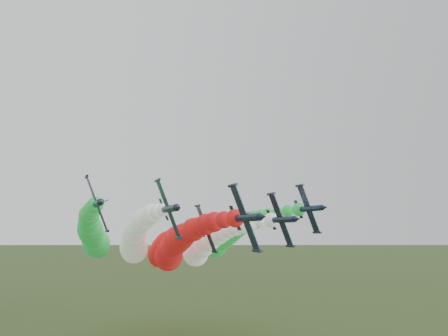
{
  "coord_description": "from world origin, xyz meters",
  "views": [
    {
      "loc": [
        -27.23,
        -77.97,
        34.52
      ],
      "look_at": [
        3.46,
        -1.83,
        46.17
      ],
      "focal_mm": 35.0,
      "sensor_mm": 36.0,
      "label": 1
    }
  ],
  "objects_px": {
    "jet_inner_right": "(205,245)",
    "jet_trail": "(163,249)",
    "jet_outer_left": "(94,236)",
    "jet_outer_right": "(227,236)",
    "jet_inner_left": "(135,241)",
    "jet_lead": "(175,247)"
  },
  "relations": [
    {
      "from": "jet_outer_left",
      "to": "jet_outer_right",
      "type": "xyz_separation_m",
      "value": [
        42.35,
        -3.96,
        -0.29
      ]
    },
    {
      "from": "jet_inner_right",
      "to": "jet_trail",
      "type": "distance_m",
      "value": 18.2
    },
    {
      "from": "jet_lead",
      "to": "jet_trail",
      "type": "relative_size",
      "value": 1.0
    },
    {
      "from": "jet_inner_right",
      "to": "jet_outer_right",
      "type": "xyz_separation_m",
      "value": [
        9.56,
        4.92,
        2.6
      ]
    },
    {
      "from": "jet_inner_right",
      "to": "jet_outer_right",
      "type": "relative_size",
      "value": 1.0
    },
    {
      "from": "jet_inner_left",
      "to": "jet_outer_right",
      "type": "relative_size",
      "value": 1.0
    },
    {
      "from": "jet_inner_right",
      "to": "jet_outer_left",
      "type": "relative_size",
      "value": 1.0
    },
    {
      "from": "jet_lead",
      "to": "jet_outer_left",
      "type": "distance_m",
      "value": 29.79
    },
    {
      "from": "jet_inner_right",
      "to": "jet_outer_right",
      "type": "distance_m",
      "value": 11.06
    },
    {
      "from": "jet_inner_left",
      "to": "jet_trail",
      "type": "bearing_deg",
      "value": 50.75
    },
    {
      "from": "jet_lead",
      "to": "jet_inner_right",
      "type": "bearing_deg",
      "value": 45.32
    },
    {
      "from": "jet_outer_left",
      "to": "jet_outer_right",
      "type": "bearing_deg",
      "value": -5.34
    },
    {
      "from": "jet_outer_right",
      "to": "jet_trail",
      "type": "xyz_separation_m",
      "value": [
        -18.92,
        10.61,
        -4.18
      ]
    },
    {
      "from": "jet_inner_right",
      "to": "jet_trail",
      "type": "relative_size",
      "value": 1.0
    },
    {
      "from": "jet_inner_left",
      "to": "jet_trail",
      "type": "relative_size",
      "value": 1.0
    },
    {
      "from": "jet_outer_left",
      "to": "jet_outer_right",
      "type": "height_order",
      "value": "jet_outer_left"
    },
    {
      "from": "jet_trail",
      "to": "jet_outer_right",
      "type": "bearing_deg",
      "value": -29.29
    },
    {
      "from": "jet_outer_right",
      "to": "jet_trail",
      "type": "height_order",
      "value": "jet_outer_right"
    },
    {
      "from": "jet_inner_left",
      "to": "jet_outer_left",
      "type": "relative_size",
      "value": 1.0
    },
    {
      "from": "jet_trail",
      "to": "jet_inner_left",
      "type": "bearing_deg",
      "value": -129.25
    },
    {
      "from": "jet_inner_right",
      "to": "jet_outer_left",
      "type": "distance_m",
      "value": 34.09
    },
    {
      "from": "jet_outer_right",
      "to": "jet_trail",
      "type": "relative_size",
      "value": 1.0
    }
  ]
}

